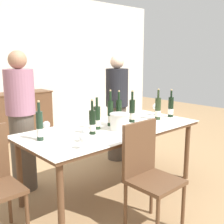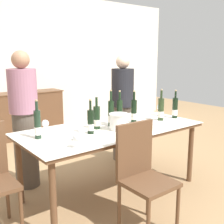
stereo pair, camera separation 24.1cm
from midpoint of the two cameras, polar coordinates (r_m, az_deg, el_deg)
name	(u,v)px [view 2 (the right image)]	position (r m, az deg, el deg)	size (l,w,h in m)	color
ground_plane	(112,191)	(3.45, 2.08, -15.73)	(12.00, 12.00, 0.00)	#A37F56
back_wall	(13,64)	(5.80, -18.29, 9.22)	(8.00, 0.10, 2.80)	silver
sideboard_cabinet	(23,115)	(5.65, -16.41, -0.54)	(1.54, 0.46, 0.88)	brown
dining_table	(112,133)	(3.18, 2.17, -4.34)	(2.07, 0.98, 0.77)	brown
ice_bucket	(119,121)	(3.06, 3.71, -1.89)	(0.22, 0.22, 0.18)	white
wine_bottle_0	(120,113)	(3.25, 3.68, -0.28)	(0.07, 0.07, 0.41)	black
wine_bottle_1	(91,122)	(2.90, -2.01, -2.12)	(0.07, 0.07, 0.37)	black
wine_bottle_2	(38,125)	(2.79, -12.52, -2.62)	(0.07, 0.07, 0.39)	#1E3323
wine_bottle_3	(111,114)	(3.22, 1.93, -0.36)	(0.07, 0.07, 0.42)	black
wine_bottle_4	(134,112)	(3.40, 6.50, 0.06)	(0.07, 0.07, 0.39)	black
wine_bottle_5	(175,108)	(3.74, 14.49, 0.69)	(0.07, 0.07, 0.37)	black
wine_bottle_6	(161,110)	(3.57, 11.82, 0.42)	(0.07, 0.07, 0.39)	#28381E
wine_bottle_7	(97,118)	(3.09, -0.91, -1.26)	(0.08, 0.08, 0.35)	black
wine_glass_0	(160,107)	(3.83, 11.53, 0.90)	(0.09, 0.09, 0.16)	white
wine_glass_1	(77,138)	(2.47, -4.37, -5.33)	(0.07, 0.07, 0.14)	white
wine_glass_2	(45,124)	(2.93, -11.14, -2.43)	(0.08, 0.08, 0.15)	white
wine_glass_3	(81,131)	(2.64, -3.68, -3.92)	(0.08, 0.08, 0.15)	white
chair_near_front	(142,170)	(2.60, 8.78, -11.58)	(0.42, 0.42, 0.98)	brown
person_host	(24,121)	(3.42, -15.47, -1.76)	(0.33, 0.33, 1.63)	#51473D
person_guest_left	(122,109)	(4.20, 3.77, 0.68)	(0.33, 0.33, 1.58)	#51473D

